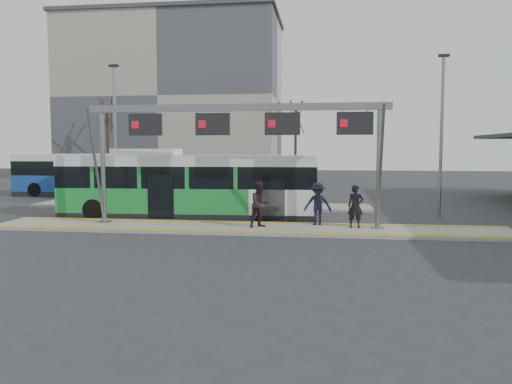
# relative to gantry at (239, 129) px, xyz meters

# --- Properties ---
(ground) EXTENTS (120.00, 120.00, 0.00)m
(ground) POSITION_rel_gantry_xyz_m (0.35, -0.25, -4.30)
(ground) COLOR #2D2D30
(ground) RESTS_ON ground
(platform_main) EXTENTS (22.00, 3.00, 0.15)m
(platform_main) POSITION_rel_gantry_xyz_m (0.35, -0.25, -4.22)
(platform_main) COLOR gray
(platform_main) RESTS_ON ground
(platform_second) EXTENTS (20.00, 3.00, 0.15)m
(platform_second) POSITION_rel_gantry_xyz_m (-3.65, 7.75, -4.22)
(platform_second) COLOR gray
(platform_second) RESTS_ON ground
(tactile_main) EXTENTS (22.00, 2.65, 0.02)m
(tactile_main) POSITION_rel_gantry_xyz_m (0.35, -0.25, -4.14)
(tactile_main) COLOR gold
(tactile_main) RESTS_ON platform_main
(tactile_second) EXTENTS (20.00, 0.35, 0.02)m
(tactile_second) POSITION_rel_gantry_xyz_m (-3.65, 8.90, -4.14)
(tactile_second) COLOR gold
(tactile_second) RESTS_ON platform_second
(gantry) EXTENTS (13.00, 1.68, 5.20)m
(gantry) POSITION_rel_gantry_xyz_m (0.00, 0.00, 0.00)
(gantry) COLOR slate
(gantry) RESTS_ON platform_main
(apartment_block) EXTENTS (24.50, 12.50, 18.40)m
(apartment_block) POSITION_rel_gantry_xyz_m (-13.65, 35.75, 4.91)
(apartment_block) COLOR #A79B8B
(apartment_block) RESTS_ON ground
(hero_bus) EXTENTS (12.64, 3.16, 3.45)m
(hero_bus) POSITION_rel_gantry_xyz_m (-3.05, 2.88, -2.72)
(hero_bus) COLOR black
(hero_bus) RESTS_ON ground
(bg_bus_green) EXTENTS (11.71, 3.15, 2.89)m
(bg_bus_green) POSITION_rel_gantry_xyz_m (-7.46, 11.02, -2.87)
(bg_bus_green) COLOR black
(bg_bus_green) RESTS_ON ground
(bg_bus_blue) EXTENTS (11.80, 2.75, 3.07)m
(bg_bus_blue) POSITION_rel_gantry_xyz_m (-12.84, 13.44, -2.78)
(bg_bus_blue) COLOR black
(bg_bus_blue) RESTS_ON ground
(passenger_a) EXTENTS (0.67, 0.46, 1.79)m
(passenger_a) POSITION_rel_gantry_xyz_m (4.93, 0.04, -3.25)
(passenger_a) COLOR black
(passenger_a) RESTS_ON platform_main
(passenger_b) EXTENTS (1.19, 1.17, 1.93)m
(passenger_b) POSITION_rel_gantry_xyz_m (0.95, -0.36, -3.18)
(passenger_b) COLOR black
(passenger_b) RESTS_ON platform_main
(passenger_c) EXTENTS (1.24, 0.77, 1.84)m
(passenger_c) POSITION_rel_gantry_xyz_m (3.35, 0.57, -3.23)
(passenger_c) COLOR black
(passenger_c) RESTS_ON platform_main
(tree_left) EXTENTS (1.40, 1.40, 9.07)m
(tree_left) POSITION_rel_gantry_xyz_m (-5.59, 32.60, 2.58)
(tree_left) COLOR #382B21
(tree_left) RESTS_ON ground
(tree_mid) EXTENTS (1.40, 1.40, 8.75)m
(tree_mid) POSITION_rel_gantry_xyz_m (0.69, 31.48, 2.34)
(tree_mid) COLOR #382B21
(tree_mid) RESTS_ON ground
(tree_far) EXTENTS (1.40, 1.40, 8.82)m
(tree_far) POSITION_rel_gantry_xyz_m (-18.02, 27.13, 2.39)
(tree_far) COLOR #382B21
(tree_far) RESTS_ON ground
(lamp_west) EXTENTS (0.50, 0.25, 7.97)m
(lamp_west) POSITION_rel_gantry_xyz_m (-7.68, 5.01, -0.07)
(lamp_west) COLOR slate
(lamp_west) RESTS_ON ground
(lamp_east) EXTENTS (0.50, 0.25, 8.08)m
(lamp_east) POSITION_rel_gantry_xyz_m (9.39, 4.89, -0.02)
(lamp_east) COLOR slate
(lamp_east) RESTS_ON ground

